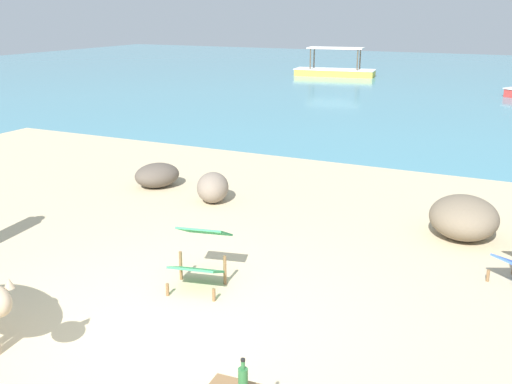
# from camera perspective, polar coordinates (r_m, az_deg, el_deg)

# --- Properties ---
(sand_beach) EXTENTS (18.00, 14.00, 0.04)m
(sand_beach) POSITION_cam_1_polar(r_m,az_deg,el_deg) (5.91, -8.98, -13.28)
(sand_beach) COLOR #CCB78E
(sand_beach) RESTS_ON ground
(water_surface) EXTENTS (60.00, 36.00, 0.03)m
(water_surface) POSITION_cam_1_polar(r_m,az_deg,el_deg) (26.48, 19.47, 9.65)
(water_surface) COLOR teal
(water_surface) RESTS_ON ground
(bottle) EXTENTS (0.07, 0.07, 0.30)m
(bottle) POSITION_cam_1_polar(r_m,az_deg,el_deg) (4.19, -1.24, -17.68)
(bottle) COLOR #2D6B38
(bottle) RESTS_ON low_bench_table
(deck_chair_far) EXTENTS (0.69, 0.86, 0.68)m
(deck_chair_far) POSITION_cam_1_polar(r_m,az_deg,el_deg) (6.64, -5.31, -5.71)
(deck_chair_far) COLOR brown
(deck_chair_far) RESTS_ON sand_beach
(shore_rock_large) EXTENTS (0.73, 0.82, 0.48)m
(shore_rock_large) POSITION_cam_1_polar(r_m,az_deg,el_deg) (9.48, -4.15, 0.44)
(shore_rock_large) COLOR gray
(shore_rock_large) RESTS_ON sand_beach
(shore_rock_medium) EXTENTS (0.91, 0.99, 0.41)m
(shore_rock_medium) POSITION_cam_1_polar(r_m,az_deg,el_deg) (10.42, -9.42, 1.59)
(shore_rock_medium) COLOR brown
(shore_rock_medium) RESTS_ON sand_beach
(shore_rock_flat) EXTENTS (1.16, 1.25, 0.57)m
(shore_rock_flat) POSITION_cam_1_polar(r_m,az_deg,el_deg) (8.44, 19.23, -2.30)
(shore_rock_flat) COLOR #756651
(shore_rock_flat) RESTS_ON sand_beach
(boat_yellow) EXTENTS (3.79, 1.63, 1.29)m
(boat_yellow) POSITION_cam_1_polar(r_m,az_deg,el_deg) (28.33, 7.54, 11.48)
(boat_yellow) COLOR gold
(boat_yellow) RESTS_ON water_surface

